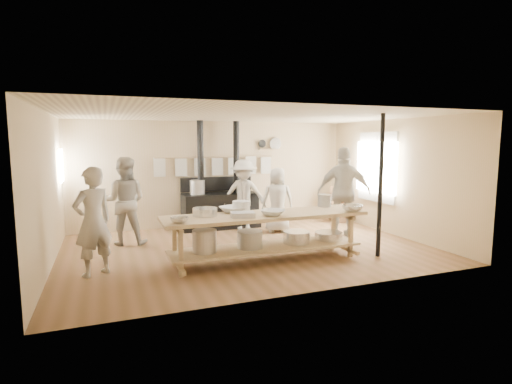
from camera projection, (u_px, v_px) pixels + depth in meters
ground at (249, 248)px, 7.90m from camera, size 7.00×7.00×0.00m
room_shell at (248, 167)px, 7.70m from camera, size 7.00×7.00×7.00m
window_right at (377, 167)px, 9.49m from camera, size 0.09×1.50×1.65m
left_opening at (61, 166)px, 8.34m from camera, size 0.00×0.90×0.90m
stove at (219, 206)px, 9.80m from camera, size 1.90×0.75×2.60m
towel_rail at (216, 164)px, 9.93m from camera, size 3.00×0.04×0.47m
back_wall_shelf at (270, 145)px, 10.42m from camera, size 0.63×0.14×0.32m
prep_table at (265, 232)px, 7.00m from camera, size 3.60×0.90×0.85m
support_post at (380, 186)px, 7.20m from camera, size 0.08×0.08×2.60m
cook_far_left at (93, 222)px, 6.21m from camera, size 0.75×0.67×1.72m
cook_left at (125, 201)px, 8.12m from camera, size 1.01×0.87×1.80m
cook_center at (278, 200)px, 9.26m from camera, size 0.86×0.71×1.52m
cook_right at (344, 192)px, 8.78m from camera, size 1.26×0.89×1.99m
cook_by_window at (244, 195)px, 9.54m from camera, size 1.22×0.91×1.68m
chair at (339, 211)px, 10.55m from camera, size 0.54×0.54×0.92m
bowl_white_a at (233, 209)px, 7.08m from camera, size 0.59×0.59×0.11m
bowl_steel_a at (179, 220)px, 6.17m from camera, size 0.37×0.37×0.09m
bowl_white_b at (273, 213)px, 6.79m from camera, size 0.57×0.57×0.10m
bowl_steel_b at (352, 208)px, 7.19m from camera, size 0.38×0.38×0.12m
roasting_pan at (243, 215)px, 6.63m from camera, size 0.43×0.33×0.09m
mixing_bowl_large at (205, 212)px, 6.76m from camera, size 0.54×0.54×0.13m
bucket_galv at (324, 200)px, 7.73m from camera, size 0.31×0.31×0.24m
deep_bowl_enamel at (241, 206)px, 7.13m from camera, size 0.42×0.42×0.20m
pitcher at (238, 207)px, 7.11m from camera, size 0.14×0.14×0.20m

